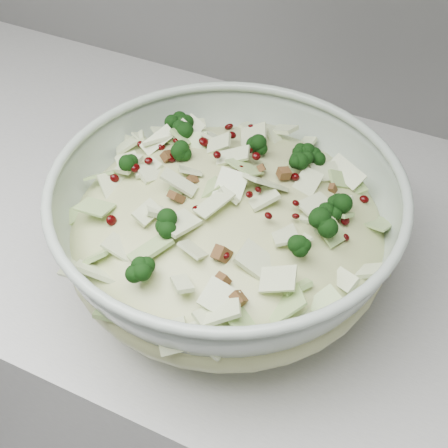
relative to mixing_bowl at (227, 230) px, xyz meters
The scene contains 2 objects.
mixing_bowl is the anchor object (origin of this frame).
salad 0.02m from the mixing_bowl, ahead, with size 0.43×0.43×0.15m.
Camera 1 is at (-0.10, 1.18, 1.46)m, focal length 50.00 mm.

